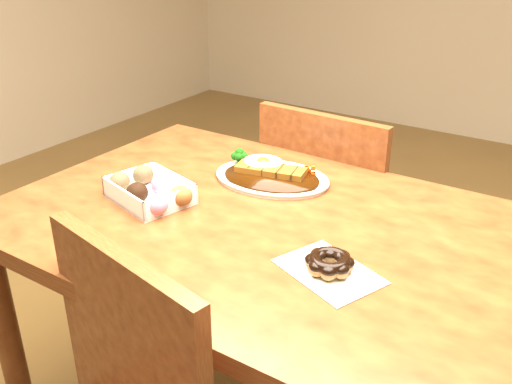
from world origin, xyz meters
The scene contains 5 objects.
table centered at (0.00, 0.00, 0.65)m, with size 1.20×0.80×0.75m.
chair_far centered at (-0.08, 0.53, 0.48)m, with size 0.44×0.44×0.87m.
katsu_curry_plate centered at (-0.11, 0.19, 0.76)m, with size 0.32×0.25×0.06m.
donut_box centered at (-0.28, -0.07, 0.78)m, with size 0.23×0.19×0.05m.
pon_de_ring centered at (0.21, -0.11, 0.77)m, with size 0.22×0.19×0.04m.
Camera 1 is at (0.59, -0.94, 1.34)m, focal length 40.00 mm.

